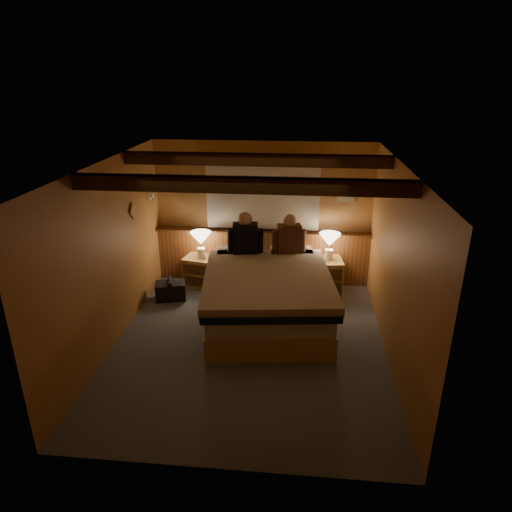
# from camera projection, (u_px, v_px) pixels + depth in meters

# --- Properties ---
(floor) EXTENTS (4.20, 4.20, 0.00)m
(floor) POSITION_uv_depth(u_px,v_px,m) (249.00, 344.00, 6.13)
(floor) COLOR slate
(floor) RESTS_ON ground
(ceiling) EXTENTS (4.20, 4.20, 0.00)m
(ceiling) POSITION_uv_depth(u_px,v_px,m) (248.00, 165.00, 5.24)
(ceiling) COLOR #B48E43
(ceiling) RESTS_ON wall_back
(wall_back) EXTENTS (3.60, 0.00, 3.60)m
(wall_back) POSITION_uv_depth(u_px,v_px,m) (263.00, 214.00, 7.62)
(wall_back) COLOR #B07D3F
(wall_back) RESTS_ON floor
(wall_left) EXTENTS (0.00, 4.20, 4.20)m
(wall_left) POSITION_uv_depth(u_px,v_px,m) (109.00, 256.00, 5.85)
(wall_left) COLOR #B07D3F
(wall_left) RESTS_ON floor
(wall_right) EXTENTS (0.00, 4.20, 4.20)m
(wall_right) POSITION_uv_depth(u_px,v_px,m) (396.00, 267.00, 5.52)
(wall_right) COLOR #B07D3F
(wall_right) RESTS_ON floor
(wall_front) EXTENTS (3.60, 0.00, 3.60)m
(wall_front) POSITION_uv_depth(u_px,v_px,m) (220.00, 359.00, 3.74)
(wall_front) COLOR #B07D3F
(wall_front) RESTS_ON floor
(wainscot) EXTENTS (3.60, 0.23, 0.94)m
(wainscot) POSITION_uv_depth(u_px,v_px,m) (262.00, 255.00, 7.83)
(wainscot) COLOR brown
(wainscot) RESTS_ON wall_back
(curtain_window) EXTENTS (2.18, 0.09, 1.11)m
(curtain_window) POSITION_uv_depth(u_px,v_px,m) (263.00, 196.00, 7.44)
(curtain_window) COLOR #462811
(curtain_window) RESTS_ON wall_back
(ceiling_beams) EXTENTS (3.60, 1.65, 0.16)m
(ceiling_beams) POSITION_uv_depth(u_px,v_px,m) (250.00, 171.00, 5.41)
(ceiling_beams) COLOR #462811
(ceiling_beams) RESTS_ON ceiling
(coat_rail) EXTENTS (0.05, 0.55, 0.24)m
(coat_rail) POSITION_uv_depth(u_px,v_px,m) (151.00, 192.00, 7.12)
(coat_rail) COLOR silver
(coat_rail) RESTS_ON wall_left
(framed_print) EXTENTS (0.30, 0.04, 0.25)m
(framed_print) POSITION_uv_depth(u_px,v_px,m) (346.00, 196.00, 7.35)
(framed_print) COLOR tan
(framed_print) RESTS_ON wall_back
(bed) EXTENTS (1.98, 2.45, 0.77)m
(bed) POSITION_uv_depth(u_px,v_px,m) (267.00, 296.00, 6.58)
(bed) COLOR tan
(bed) RESTS_ON floor
(nightstand_left) EXTENTS (0.55, 0.51, 0.52)m
(nightstand_left) POSITION_uv_depth(u_px,v_px,m) (200.00, 271.00, 7.76)
(nightstand_left) COLOR tan
(nightstand_left) RESTS_ON floor
(nightstand_right) EXTENTS (0.57, 0.53, 0.57)m
(nightstand_right) POSITION_uv_depth(u_px,v_px,m) (325.00, 276.00, 7.50)
(nightstand_right) COLOR tan
(nightstand_right) RESTS_ON floor
(lamp_left) EXTENTS (0.35, 0.35, 0.45)m
(lamp_left) POSITION_uv_depth(u_px,v_px,m) (201.00, 240.00, 7.51)
(lamp_left) COLOR white
(lamp_left) RESTS_ON nightstand_left
(lamp_right) EXTENTS (0.34, 0.34, 0.44)m
(lamp_right) POSITION_uv_depth(u_px,v_px,m) (330.00, 241.00, 7.29)
(lamp_right) COLOR white
(lamp_right) RESTS_ON nightstand_right
(person_left) EXTENTS (0.56, 0.27, 0.68)m
(person_left) POSITION_uv_depth(u_px,v_px,m) (245.00, 236.00, 7.06)
(person_left) COLOR black
(person_left) RESTS_ON bed
(person_right) EXTENTS (0.52, 0.27, 0.64)m
(person_right) POSITION_uv_depth(u_px,v_px,m) (289.00, 237.00, 7.08)
(person_right) COLOR #482A1C
(person_right) RESTS_ON bed
(duffel_bag) EXTENTS (0.52, 0.39, 0.34)m
(duffel_bag) POSITION_uv_depth(u_px,v_px,m) (171.00, 291.00, 7.31)
(duffel_bag) COLOR black
(duffel_bag) RESTS_ON floor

